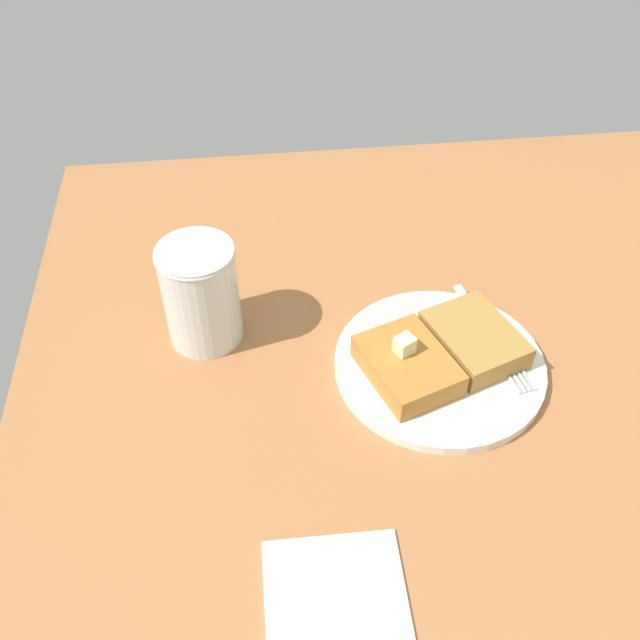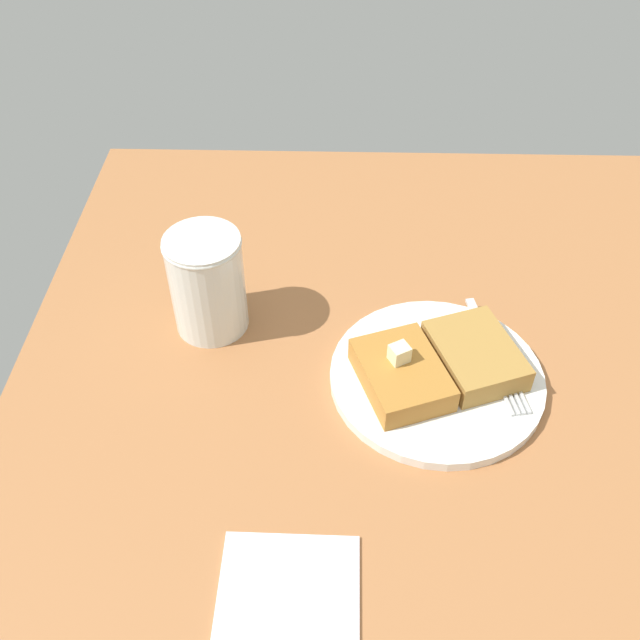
% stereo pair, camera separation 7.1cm
% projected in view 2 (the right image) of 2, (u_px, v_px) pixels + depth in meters
% --- Properties ---
extents(table_surface, '(0.91, 0.91, 0.03)m').
position_uv_depth(table_surface, '(461.00, 409.00, 0.70)').
color(table_surface, '#A4683C').
rests_on(table_surface, ground).
extents(plate, '(0.21, 0.21, 0.01)m').
position_uv_depth(plate, '(436.00, 377.00, 0.71)').
color(plate, white).
rests_on(plate, table_surface).
extents(toast_slice_left, '(0.10, 0.12, 0.03)m').
position_uv_depth(toast_slice_left, '(402.00, 375.00, 0.68)').
color(toast_slice_left, '#AD712D').
rests_on(toast_slice_left, plate).
extents(toast_slice_middle, '(0.10, 0.12, 0.03)m').
position_uv_depth(toast_slice_middle, '(475.00, 355.00, 0.70)').
color(toast_slice_middle, '#A67938').
rests_on(toast_slice_middle, plate).
extents(butter_pat_primary, '(0.02, 0.02, 0.02)m').
position_uv_depth(butter_pat_primary, '(399.00, 353.00, 0.67)').
color(butter_pat_primary, beige).
rests_on(butter_pat_primary, toast_slice_left).
extents(fork, '(0.04, 0.16, 0.00)m').
position_uv_depth(fork, '(497.00, 360.00, 0.71)').
color(fork, silver).
rests_on(fork, plate).
extents(syrup_jar, '(0.08, 0.08, 0.11)m').
position_uv_depth(syrup_jar, '(208.00, 287.00, 0.73)').
color(syrup_jar, '#472109').
rests_on(syrup_jar, table_surface).
extents(napkin, '(0.11, 0.15, 0.00)m').
position_uv_depth(napkin, '(286.00, 623.00, 0.54)').
color(napkin, white).
rests_on(napkin, table_surface).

